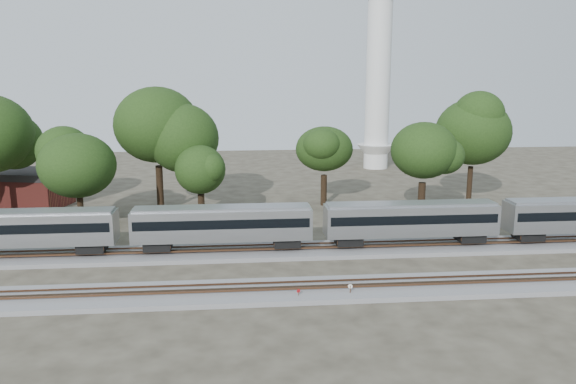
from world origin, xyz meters
name	(u,v)px	position (x,y,z in m)	size (l,w,h in m)	color
ground	(244,277)	(0.00, 0.00, 0.00)	(160.00, 160.00, 0.00)	#383328
track_far	(243,252)	(0.00, 6.00, 0.21)	(160.00, 5.00, 0.73)	slate
track_near	(245,292)	(0.00, -4.00, 0.21)	(160.00, 5.00, 0.73)	slate
train	(412,219)	(16.11, 6.00, 3.08)	(121.78, 2.96, 4.36)	#B0B2B7
switch_stand_red	(299,293)	(3.96, -5.43, 0.56)	(0.27, 0.13, 0.89)	#512D19
switch_stand_white	(350,289)	(7.91, -5.28, 0.69)	(0.34, 0.10, 1.09)	#512D19
switch_lever	(338,297)	(6.96, -5.41, 0.15)	(0.50, 0.30, 0.30)	#512D19
brick_building	(27,188)	(-27.22, 28.16, 2.35)	(10.94, 8.76, 4.66)	maroon
tree_2	(77,166)	(-17.42, 16.29, 7.03)	(7.17, 7.17, 10.10)	black
tree_3	(157,125)	(-9.87, 23.61, 10.67)	(10.86, 10.86, 15.31)	black
tree_4	(200,170)	(-4.57, 18.05, 6.10)	(6.23, 6.23, 8.78)	black
tree_5	(324,149)	(10.64, 25.50, 7.29)	(7.43, 7.43, 10.47)	black
tree_6	(424,151)	(20.77, 17.11, 8.09)	(8.24, 8.24, 11.62)	black
tree_7	(473,132)	(29.14, 23.38, 9.50)	(9.67, 9.67, 13.63)	black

